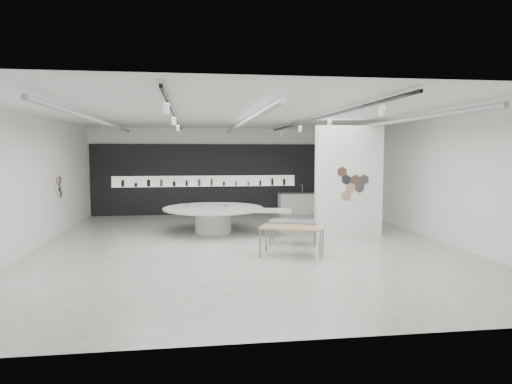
{
  "coord_description": "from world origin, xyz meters",
  "views": [
    {
      "loc": [
        -1.56,
        -13.29,
        2.74
      ],
      "look_at": [
        0.46,
        1.2,
        1.46
      ],
      "focal_mm": 32.0,
      "sensor_mm": 36.0,
      "label": 1
    }
  ],
  "objects": [
    {
      "name": "sample_table_stone",
      "position": [
        1.4,
        -0.1,
        0.65
      ],
      "size": [
        1.53,
        1.1,
        0.71
      ],
      "rotation": [
        0.0,
        0.0,
        -0.33
      ],
      "color": "gray",
      "rests_on": "ground"
    },
    {
      "name": "partition_column",
      "position": [
        3.5,
        1.0,
        1.8
      ],
      "size": [
        2.2,
        0.38,
        3.6
      ],
      "color": "white",
      "rests_on": "ground"
    },
    {
      "name": "sample_table_wood",
      "position": [
        1.04,
        -1.59,
        0.72
      ],
      "size": [
        1.83,
        1.37,
        0.77
      ],
      "rotation": [
        0.0,
        0.0,
        -0.37
      ],
      "color": "#92754B",
      "rests_on": "ground"
    },
    {
      "name": "room",
      "position": [
        -0.09,
        -0.0,
        2.07
      ],
      "size": [
        12.02,
        14.02,
        3.82
      ],
      "color": "#B7B6AD",
      "rests_on": "ground"
    },
    {
      "name": "kitchen_counter",
      "position": [
        3.05,
        6.55,
        0.46
      ],
      "size": [
        1.66,
        0.71,
        1.29
      ],
      "rotation": [
        0.0,
        0.0,
        0.05
      ],
      "color": "white",
      "rests_on": "ground"
    },
    {
      "name": "display_island",
      "position": [
        -0.8,
        2.17,
        0.56
      ],
      "size": [
        4.61,
        4.02,
        0.87
      ],
      "rotation": [
        0.0,
        0.0,
        -0.2
      ],
      "color": "white",
      "rests_on": "ground"
    },
    {
      "name": "back_wall_display",
      "position": [
        -0.08,
        6.93,
        1.54
      ],
      "size": [
        11.8,
        0.27,
        3.1
      ],
      "color": "black",
      "rests_on": "ground"
    }
  ]
}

